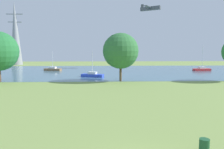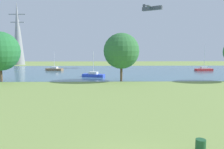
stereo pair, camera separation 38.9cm
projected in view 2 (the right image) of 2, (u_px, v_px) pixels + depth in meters
ground_plane at (114, 90)px, 31.72m from camera, size 160.00×160.00×0.00m
litter_bin at (201, 146)px, 12.08m from camera, size 0.56×0.56×0.80m
water_surface at (111, 71)px, 59.54m from camera, size 140.00×40.00×0.02m
sailboat_brown at (54, 69)px, 60.83m from camera, size 5.02×2.66×5.36m
sailboat_red at (204, 69)px, 60.05m from camera, size 4.92×1.96×7.07m
sailboat_blue at (93, 75)px, 46.57m from camera, size 5.03×2.97×5.52m
tree_mid_shore at (0, 51)px, 39.13m from camera, size 7.09×7.09×9.08m
tree_east_far at (121, 51)px, 39.76m from camera, size 6.57×6.57×8.86m
electricity_pylon at (18, 33)px, 84.56m from camera, size 6.40×4.40×24.35m
light_aircraft at (152, 8)px, 67.39m from camera, size 5.96×7.64×2.10m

